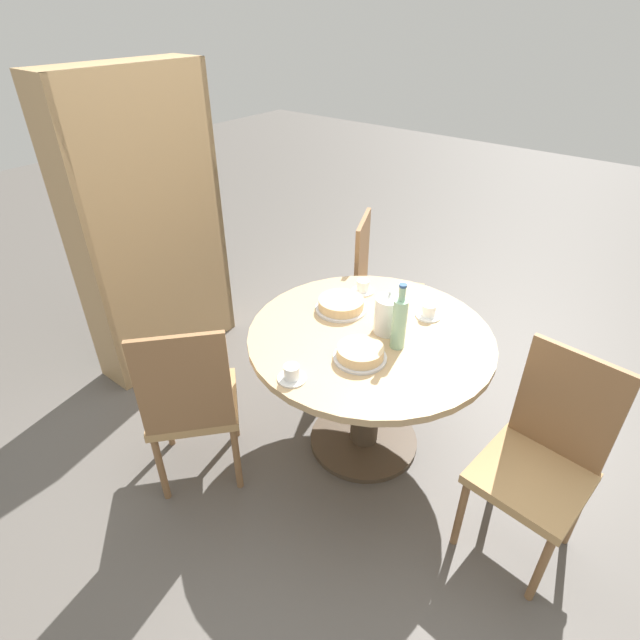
{
  "coord_description": "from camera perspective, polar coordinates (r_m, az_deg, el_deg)",
  "views": [
    {
      "loc": [
        -1.71,
        -1.04,
        2.1
      ],
      "look_at": [
        0.0,
        0.31,
        0.69
      ],
      "focal_mm": 28.0,
      "sensor_mm": 36.0,
      "label": 1
    }
  ],
  "objects": [
    {
      "name": "ground_plane",
      "position": [
        2.9,
        4.97,
        -13.6
      ],
      "size": [
        14.0,
        14.0,
        0.0
      ],
      "primitive_type": "plane",
      "color": "#56514C"
    },
    {
      "name": "cake_main",
      "position": [
        2.58,
        2.42,
        1.78
      ],
      "size": [
        0.27,
        0.27,
        0.06
      ],
      "color": "silver",
      "rests_on": "dining_table"
    },
    {
      "name": "chair_a",
      "position": [
        2.33,
        24.02,
        -14.14
      ],
      "size": [
        0.46,
        0.46,
        0.97
      ],
      "rotation": [
        0.0,
        0.0,
        4.6
      ],
      "color": "olive",
      "rests_on": "ground_plane"
    },
    {
      "name": "chair_b",
      "position": [
        3.29,
        6.85,
        3.72
      ],
      "size": [
        0.56,
        0.56,
        0.97
      ],
      "rotation": [
        0.0,
        0.0,
        6.71
      ],
      "color": "olive",
      "rests_on": "ground_plane"
    },
    {
      "name": "cup_a",
      "position": [
        2.75,
        4.93,
        3.77
      ],
      "size": [
        0.12,
        0.12,
        0.07
      ],
      "color": "silver",
      "rests_on": "dining_table"
    },
    {
      "name": "water_bottle",
      "position": [
        2.27,
        9.05,
        -0.25
      ],
      "size": [
        0.07,
        0.07,
        0.33
      ],
      "color": "#99C6A3",
      "rests_on": "dining_table"
    },
    {
      "name": "cup_b",
      "position": [
        2.58,
        12.32,
        0.9
      ],
      "size": [
        0.12,
        0.12,
        0.07
      ],
      "color": "silver",
      "rests_on": "dining_table"
    },
    {
      "name": "cake_second",
      "position": [
        2.24,
        4.61,
        -3.8
      ],
      "size": [
        0.24,
        0.24,
        0.06
      ],
      "color": "silver",
      "rests_on": "dining_table"
    },
    {
      "name": "chair_c",
      "position": [
        2.45,
        -14.49,
        -9.04
      ],
      "size": [
        0.59,
        0.59,
        0.97
      ],
      "rotation": [
        0.0,
        0.0,
        8.71
      ],
      "color": "olive",
      "rests_on": "ground_plane"
    },
    {
      "name": "cup_c",
      "position": [
        2.12,
        -3.25,
        -6.17
      ],
      "size": [
        0.12,
        0.12,
        0.07
      ],
      "color": "silver",
      "rests_on": "dining_table"
    },
    {
      "name": "dining_table",
      "position": [
        2.53,
        5.56,
        -5.01
      ],
      "size": [
        1.19,
        1.19,
        0.74
      ],
      "color": "#473828",
      "rests_on": "ground_plane"
    },
    {
      "name": "bookshelf",
      "position": [
        3.27,
        -18.58,
        9.15
      ],
      "size": [
        0.94,
        0.28,
        1.82
      ],
      "rotation": [
        0.0,
        0.0,
        3.14
      ],
      "color": "tan",
      "rests_on": "ground_plane"
    },
    {
      "name": "coffee_pot",
      "position": [
        2.39,
        7.81,
        0.74
      ],
      "size": [
        0.13,
        0.13,
        0.22
      ],
      "color": "white",
      "rests_on": "dining_table"
    }
  ]
}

